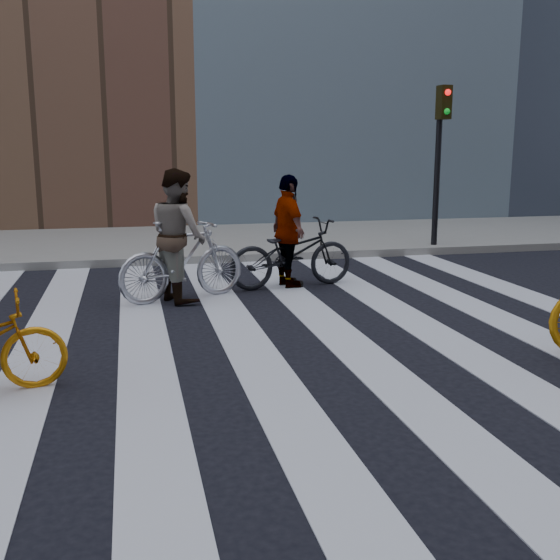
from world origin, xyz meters
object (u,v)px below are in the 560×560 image
object	(u,v)px
bike_silver_mid	(183,260)
bike_dark_rear	(292,253)
rider_rear	(288,232)
traffic_signal	(440,140)
rider_mid	(178,235)

from	to	relation	value
bike_silver_mid	bike_dark_rear	xyz separation A→B (m)	(1.71, 0.52, -0.04)
rider_rear	bike_silver_mid	bearing A→B (deg)	98.08
traffic_signal	bike_dark_rear	xyz separation A→B (m)	(-3.74, -2.66, -1.75)
rider_mid	rider_rear	xyz separation A→B (m)	(1.71, 0.52, -0.06)
rider_mid	bike_dark_rear	bearing A→B (deg)	-94.50
bike_dark_rear	bike_silver_mid	bearing A→B (deg)	97.61
traffic_signal	bike_silver_mid	xyz separation A→B (m)	(-5.44, -3.18, -1.71)
bike_silver_mid	rider_mid	xyz separation A→B (m)	(-0.05, 0.00, 0.35)
rider_mid	bike_silver_mid	bearing A→B (deg)	-110.87
bike_silver_mid	bike_dark_rear	size ratio (longest dim) A/B	0.95
traffic_signal	bike_dark_rear	bearing A→B (deg)	-144.53
bike_dark_rear	rider_mid	bearing A→B (deg)	97.15
traffic_signal	rider_rear	xyz separation A→B (m)	(-3.79, -2.66, -1.41)
rider_mid	rider_rear	size ratio (longest dim) A/B	1.07
traffic_signal	rider_rear	size ratio (longest dim) A/B	1.92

